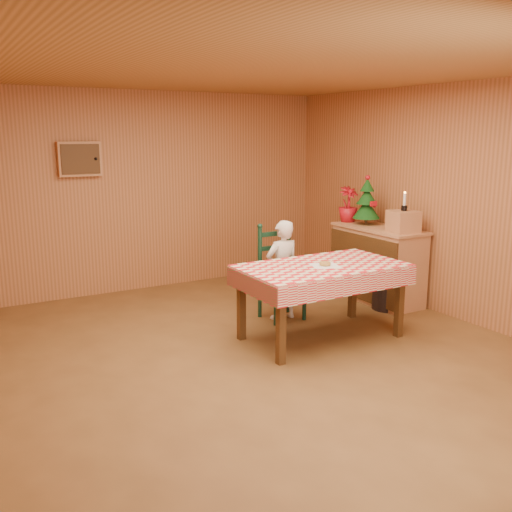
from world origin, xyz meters
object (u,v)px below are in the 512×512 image
Objects in this scene: crate at (403,221)px; storage_bin at (388,293)px; christmas_tree at (367,202)px; shelf_unit at (377,264)px; ladder_chair at (279,274)px; seated_child at (282,270)px; dining_table at (322,273)px.

crate reaches higher than storage_bin.
crate is at bearing -90.00° from christmas_tree.
shelf_unit is at bearing 91.23° from crate.
ladder_chair is 0.08m from seated_child.
dining_table is 1.53× the size of ladder_chair.
seated_child is 3.75× the size of crate.
christmas_tree is 1.64× the size of storage_bin.
crate is 0.88m from storage_bin.
christmas_tree reaches higher than seated_child.
christmas_tree reaches higher than ladder_chair.
christmas_tree reaches higher than crate.
seated_child is 1.81× the size of christmas_tree.
dining_table is 0.74m from seated_child.
christmas_tree is at bearing 90.00° from crate.
seated_child reaches higher than dining_table.
dining_table is 1.50m from crate.
storage_bin is (1.29, -0.34, -0.37)m from seated_child.
storage_bin is at bearing 17.01° from dining_table.
shelf_unit is 3.28× the size of storage_bin.
dining_table is 1.47× the size of seated_child.
christmas_tree is (-0.00, 0.65, 0.16)m from crate.
shelf_unit is at bearing 71.05° from storage_bin.
seated_child is 1.58m from christmas_tree.
dining_table is at bearing -166.51° from crate.
crate is (1.42, -0.39, 0.49)m from seated_child.
shelf_unit is 0.71m from crate.
storage_bin is (1.29, -0.39, -0.31)m from ladder_chair.
shelf_unit reaches higher than storage_bin.
shelf_unit is at bearing 27.71° from dining_table.
shelf_unit is 0.46m from storage_bin.
dining_table is 1.61m from shelf_unit.
ladder_chair reaches higher than dining_table.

